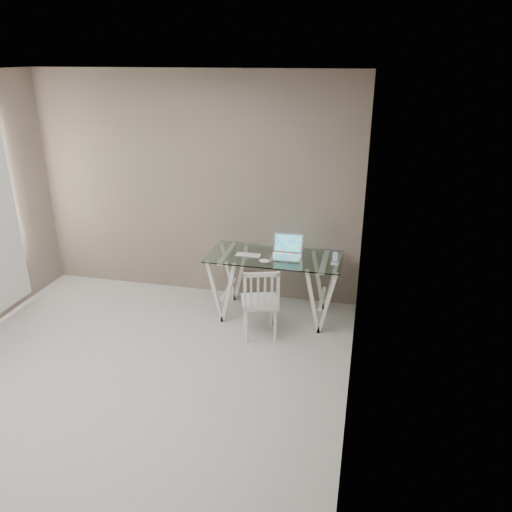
% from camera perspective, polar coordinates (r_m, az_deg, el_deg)
% --- Properties ---
extents(room, '(4.50, 4.52, 2.71)m').
position_cam_1_polar(room, '(4.08, -18.54, 4.95)').
color(room, '#ABA9A4').
rests_on(room, ground).
extents(desk, '(1.50, 0.70, 0.75)m').
position_cam_1_polar(desk, '(5.72, 2.14, -3.36)').
color(desk, silver).
rests_on(desk, ground).
extents(chair, '(0.47, 0.47, 0.82)m').
position_cam_1_polar(chair, '(5.23, 0.51, -5.08)').
color(chair, silver).
rests_on(chair, ground).
extents(laptop, '(0.33, 0.31, 0.22)m').
position_cam_1_polar(laptop, '(5.56, 3.54, 0.55)').
color(laptop, silver).
rests_on(laptop, desk).
extents(keyboard, '(0.30, 0.13, 0.01)m').
position_cam_1_polar(keyboard, '(5.58, -0.90, 0.11)').
color(keyboard, silver).
rests_on(keyboard, desk).
extents(mouse, '(0.12, 0.07, 0.04)m').
position_cam_1_polar(mouse, '(5.38, 1.01, -0.57)').
color(mouse, white).
rests_on(mouse, desk).
extents(phone_dock, '(0.08, 0.08, 0.14)m').
position_cam_1_polar(phone_dock, '(5.41, 9.00, -0.49)').
color(phone_dock, white).
rests_on(phone_dock, desk).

